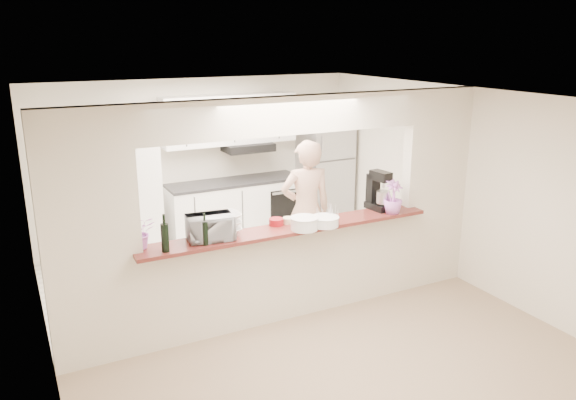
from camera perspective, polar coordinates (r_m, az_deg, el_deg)
floor at (r=6.59m, az=-0.01°, el=-11.64°), size 6.00×6.00×0.00m
tile_overlay at (r=7.86m, az=-5.20°, el=-6.86°), size 5.00×2.90×0.01m
partition at (r=6.04m, az=-0.01°, el=0.90°), size 5.00×0.15×2.50m
bar_counter at (r=6.33m, az=0.01°, el=-7.05°), size 3.40×0.38×1.09m
kitchen_cabinets at (r=8.55m, az=-9.49°, el=1.74°), size 3.15×0.62×2.25m
refrigerator at (r=9.41m, az=3.75°, el=2.47°), size 0.75×0.70×1.70m
flower_left at (r=5.64m, az=-14.81°, el=-3.18°), size 0.33×0.30×0.33m
wine_bottle_a at (r=5.50m, az=-12.39°, el=-3.71°), size 0.08×0.08×0.38m
wine_bottle_b at (r=5.62m, az=-8.44°, el=-3.30°), size 0.07×0.07×0.33m
toaster_oven at (r=5.76m, az=-7.92°, el=-2.79°), size 0.49×0.36×0.26m
serving_bowls at (r=5.89m, az=-6.31°, el=-2.45°), size 0.32×0.32×0.22m
plate_stack_a at (r=6.02m, az=1.66°, el=-2.39°), size 0.30×0.30×0.14m
plate_stack_b at (r=6.15m, az=3.80°, el=-2.17°), size 0.30×0.30×0.11m
red_bowl at (r=6.17m, az=-1.21°, el=-2.23°), size 0.16×0.16×0.07m
tan_bowl at (r=6.23m, az=0.06°, el=-2.08°), size 0.13×0.13×0.06m
utensil_caddy at (r=6.26m, az=4.02°, el=-1.45°), size 0.27×0.21×0.22m
stand_mixer at (r=6.78m, az=9.17°, el=0.80°), size 0.24×0.34×0.47m
flower_right at (r=6.65m, az=10.61°, el=0.31°), size 0.23×0.23×0.40m
person at (r=7.26m, az=1.84°, el=-1.10°), size 0.74×0.56×1.84m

